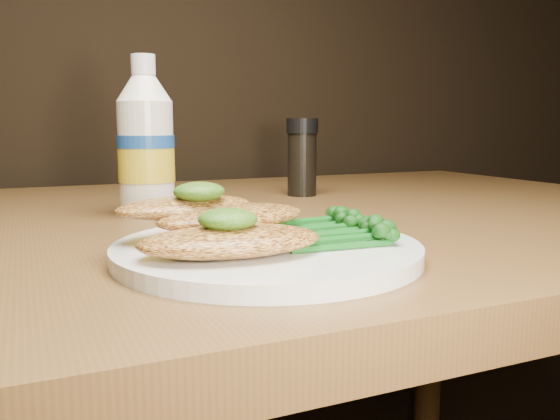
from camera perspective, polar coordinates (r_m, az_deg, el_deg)
name	(u,v)px	position (r m, az deg, el deg)	size (l,w,h in m)	color
plate	(267,251)	(0.46, -1.28, -4.02)	(0.25, 0.25, 0.01)	white
chicken_front	(231,241)	(0.42, -4.85, -3.05)	(0.13, 0.07, 0.02)	#C6893F
chicken_mid	(233,217)	(0.47, -4.65, -0.71)	(0.13, 0.07, 0.02)	#C6893F
chicken_back	(186,207)	(0.48, -9.28, 0.28)	(0.12, 0.06, 0.02)	#C6893F
pesto_front	(228,219)	(0.41, -5.16, -0.92)	(0.04, 0.04, 0.02)	#113808
pesto_back	(199,192)	(0.47, -7.96, 1.81)	(0.04, 0.04, 0.02)	#113808
broccolini_bundle	(320,229)	(0.47, 3.92, -1.86)	(0.12, 0.09, 0.02)	#135919
mayo_bottle	(146,136)	(0.69, -13.10, 7.07)	(0.07, 0.07, 0.18)	white
pepper_grinder	(302,157)	(0.86, 2.19, 5.21)	(0.05, 0.05, 0.11)	black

